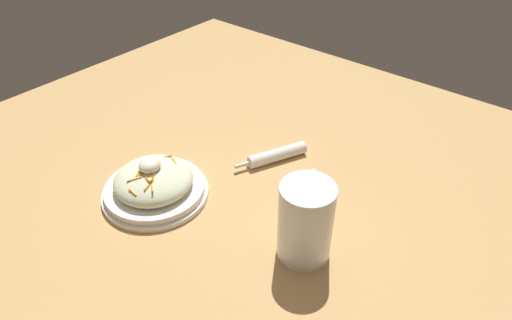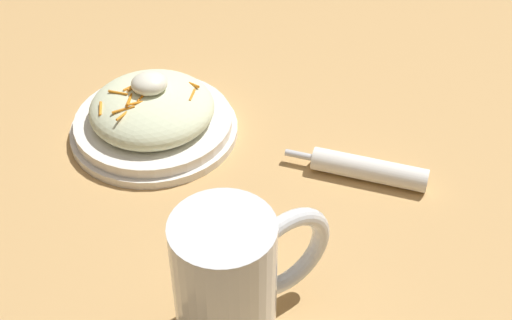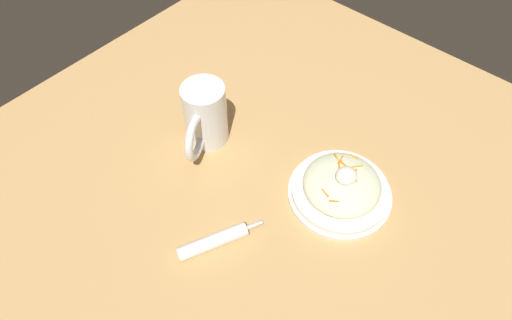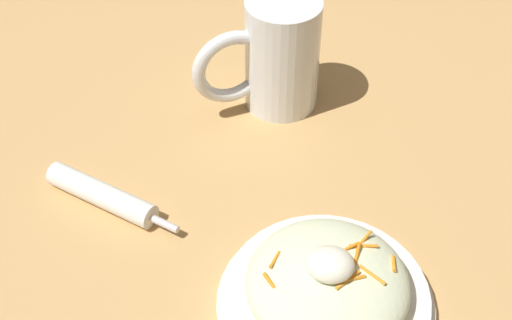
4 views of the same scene
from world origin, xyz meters
The scene contains 4 objects.
ground_plane centered at (0.00, 0.00, 0.00)m, with size 1.43×1.43×0.00m, color tan.
salad_plate centered at (0.13, -0.07, 0.03)m, with size 0.22×0.22×0.09m.
beer_mug centered at (0.06, 0.25, 0.07)m, with size 0.16×0.11×0.15m.
napkin_roll centered at (-0.13, 0.05, 0.01)m, with size 0.17×0.09×0.03m.
Camera 2 is at (0.08, 0.68, 0.60)m, focal length 50.07 mm.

